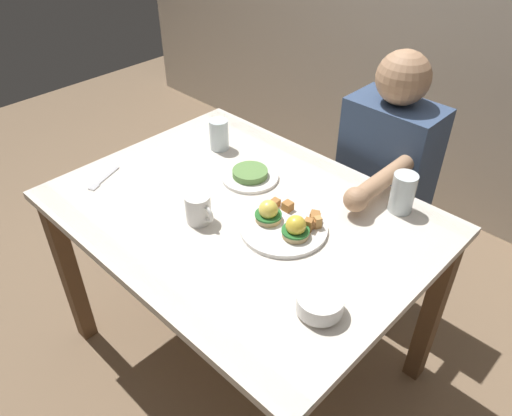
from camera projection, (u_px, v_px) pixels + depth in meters
name	position (u px, v px, depth m)	size (l,w,h in m)	color
ground_plane	(244.00, 351.00, 2.04)	(6.00, 6.00, 0.00)	#7F664C
dining_table	(242.00, 234.00, 1.66)	(1.20, 0.90, 0.74)	silver
eggs_benedict_plate	(284.00, 224.00, 1.50)	(0.27, 0.27, 0.09)	white
fruit_bowl	(320.00, 304.00, 1.23)	(0.12, 0.12, 0.05)	white
coffee_mug	(199.00, 208.00, 1.51)	(0.11, 0.08, 0.09)	white
fork	(103.00, 180.00, 1.72)	(0.07, 0.15, 0.00)	silver
water_glass_near	(402.00, 195.00, 1.56)	(0.08, 0.08, 0.13)	silver
water_glass_far	(219.00, 136.00, 1.87)	(0.07, 0.07, 0.12)	silver
side_plate	(250.00, 175.00, 1.73)	(0.20, 0.20, 0.04)	white
diner_person	(382.00, 178.00, 1.90)	(0.34, 0.54, 1.14)	#33333D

